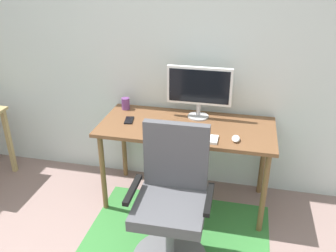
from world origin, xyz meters
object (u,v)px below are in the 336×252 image
(computer_mouse, at_px, (236,139))
(office_chair, at_px, (172,210))
(coffee_cup, at_px, (126,104))
(desk, at_px, (186,134))
(cell_phone, at_px, (129,120))
(keyboard, at_px, (189,137))
(monitor, at_px, (199,88))

(computer_mouse, xyz_separation_m, office_chair, (-0.38, -0.51, -0.34))
(coffee_cup, bearing_deg, desk, -20.17)
(coffee_cup, distance_m, cell_phone, 0.27)
(cell_phone, bearing_deg, keyboard, -30.18)
(keyboard, height_order, cell_phone, keyboard)
(coffee_cup, relative_size, office_chair, 0.10)
(keyboard, bearing_deg, computer_mouse, 6.21)
(desk, relative_size, cell_phone, 10.21)
(coffee_cup, height_order, cell_phone, coffee_cup)
(computer_mouse, relative_size, cell_phone, 0.74)
(computer_mouse, relative_size, coffee_cup, 1.00)
(keyboard, bearing_deg, office_chair, -94.35)
(desk, relative_size, office_chair, 1.41)
(keyboard, xyz_separation_m, office_chair, (-0.04, -0.47, -0.33))
(coffee_cup, bearing_deg, keyboard, -33.71)
(computer_mouse, xyz_separation_m, cell_phone, (-0.90, 0.16, -0.01))
(cell_phone, distance_m, office_chair, 0.91)
(computer_mouse, bearing_deg, monitor, 132.78)
(desk, xyz_separation_m, computer_mouse, (0.41, -0.18, 0.09))
(computer_mouse, height_order, cell_phone, computer_mouse)
(monitor, bearing_deg, cell_phone, -159.80)
(desk, bearing_deg, computer_mouse, -24.12)
(keyboard, xyz_separation_m, computer_mouse, (0.35, 0.04, 0.01))
(desk, bearing_deg, coffee_cup, 159.83)
(office_chair, bearing_deg, computer_mouse, 52.10)
(monitor, height_order, cell_phone, monitor)
(monitor, xyz_separation_m, computer_mouse, (0.34, -0.37, -0.25))
(computer_mouse, distance_m, office_chair, 0.72)
(keyboard, height_order, coffee_cup, coffee_cup)
(desk, bearing_deg, cell_phone, -177.77)
(monitor, relative_size, keyboard, 1.26)
(monitor, xyz_separation_m, coffee_cup, (-0.66, 0.03, -0.21))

